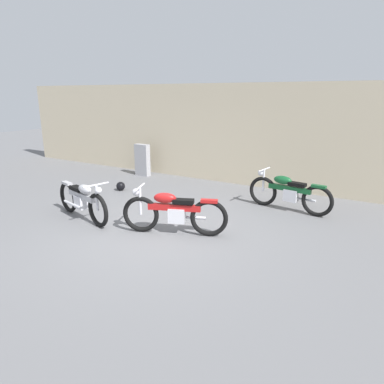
% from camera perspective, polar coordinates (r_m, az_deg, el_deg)
% --- Properties ---
extents(ground_plane, '(40.00, 40.00, 0.00)m').
position_cam_1_polar(ground_plane, '(6.77, -6.01, -6.69)').
color(ground_plane, slate).
extents(building_wall, '(18.00, 0.30, 2.88)m').
position_cam_1_polar(building_wall, '(10.19, 8.94, 9.25)').
color(building_wall, beige).
rests_on(building_wall, ground_plane).
extents(stone_marker, '(0.51, 0.22, 1.02)m').
position_cam_1_polar(stone_marker, '(11.41, -8.17, 5.25)').
color(stone_marker, '#9E9EA3').
rests_on(stone_marker, ground_plane).
extents(helmet, '(0.24, 0.24, 0.24)m').
position_cam_1_polar(helmet, '(9.78, -11.68, 0.95)').
color(helmet, black).
rests_on(helmet, ground_plane).
extents(motorcycle_green, '(1.99, 0.56, 0.89)m').
position_cam_1_polar(motorcycle_green, '(8.16, 15.60, -0.04)').
color(motorcycle_green, black).
rests_on(motorcycle_green, ground_plane).
extents(motorcycle_red, '(1.93, 0.92, 0.91)m').
position_cam_1_polar(motorcycle_red, '(6.55, -3.08, -3.30)').
color(motorcycle_red, black).
rests_on(motorcycle_red, ground_plane).
extents(motorcycle_silver, '(1.94, 0.71, 0.89)m').
position_cam_1_polar(motorcycle_silver, '(7.67, -17.64, -1.25)').
color(motorcycle_silver, black).
rests_on(motorcycle_silver, ground_plane).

